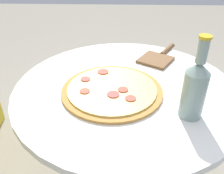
# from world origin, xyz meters

# --- Properties ---
(table) EXTENTS (0.83, 0.83, 0.71)m
(table) POSITION_xyz_m (0.00, 0.00, 0.54)
(table) COLOR white
(table) RESTS_ON ground_plane
(pizza) EXTENTS (0.36, 0.36, 0.02)m
(pizza) POSITION_xyz_m (-0.04, 0.05, 0.72)
(pizza) COLOR #B77F3D
(pizza) RESTS_ON table
(beer_bottle) EXTENTS (0.07, 0.07, 0.26)m
(beer_bottle) POSITION_xyz_m (-0.16, -0.20, 0.81)
(beer_bottle) COLOR gray
(beer_bottle) RESTS_ON table
(pizza_paddle) EXTENTS (0.26, 0.20, 0.02)m
(pizza_paddle) POSITION_xyz_m (0.24, -0.15, 0.72)
(pizza_paddle) COLOR brown
(pizza_paddle) RESTS_ON table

